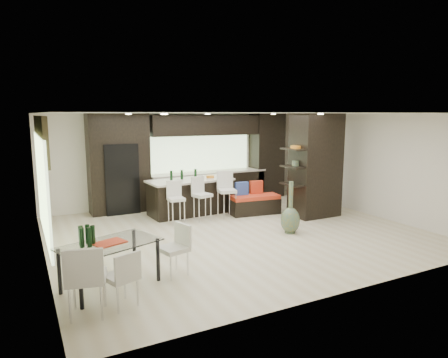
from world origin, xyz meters
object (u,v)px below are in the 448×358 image
stool_right (227,199)px  chair_end (173,252)px  stool_mid (202,203)px  chair_near (121,281)px  bench (255,205)px  kitchen_island (190,197)px  dining_table (111,265)px  floor_vase (291,207)px  stool_left (176,207)px  chair_far (87,282)px

stool_right → chair_end: 3.91m
stool_mid → chair_near: 4.68m
stool_mid → bench: (1.54, -0.05, -0.19)m
kitchen_island → dining_table: kitchen_island is taller
dining_table → floor_vase: bearing=-5.0°
bench → stool_right: bearing=-175.1°
stool_left → chair_near: bearing=-117.7°
bench → chair_near: 5.73m
kitchen_island → dining_table: bearing=-131.2°
stool_mid → chair_end: bearing=-137.0°
kitchen_island → stool_left: size_ratio=2.65×
floor_vase → chair_near: bearing=-157.4°
dining_table → chair_near: (0.00, -0.70, 0.02)m
stool_right → bench: bearing=9.9°
dining_table → stool_right: bearing=20.4°
floor_vase → chair_end: floor_vase is taller
dining_table → kitchen_island: bearing=33.3°
floor_vase → kitchen_island: bearing=116.1°
bench → chair_far: (-4.90, -3.67, 0.20)m
stool_left → dining_table: (-2.21, -2.98, -0.07)m
stool_mid → dining_table: size_ratio=0.61×
stool_left → chair_near: size_ratio=1.13×
chair_end → kitchen_island: bearing=-40.5°
kitchen_island → stool_right: 1.06m
stool_left → dining_table: bearing=-123.3°
stool_left → chair_far: 4.59m
stool_right → chair_far: (-4.06, -3.70, -0.02)m
dining_table → chair_far: 0.88m
bench → chair_near: chair_near is taller
kitchen_island → chair_end: size_ratio=2.84×
bench → chair_near: size_ratio=1.78×
floor_vase → dining_table: (-4.22, -1.06, -0.24)m
chair_far → dining_table: bearing=73.1°
stool_right → kitchen_island: bearing=142.9°
stool_left → chair_far: size_ratio=0.92×
stool_left → floor_vase: size_ratio=0.72×
kitchen_island → chair_near: (-2.90, -4.46, -0.09)m
bench → dining_table: (-4.44, -2.93, 0.10)m
bench → floor_vase: 1.91m
kitchen_island → chair_far: kitchen_island is taller
dining_table → chair_near: 0.70m
dining_table → chair_far: chair_far is taller
stool_mid → chair_end: size_ratio=1.13×
stool_mid → chair_far: (-3.36, -3.72, 0.01)m
kitchen_island → stool_right: size_ratio=2.33×
stool_mid → stool_right: 0.70m
dining_table → chair_near: bearing=-109.0°
stool_right → stool_mid: bearing=-169.4°
chair_end → chair_far: bearing=102.4°
stool_right → chair_far: 5.49m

